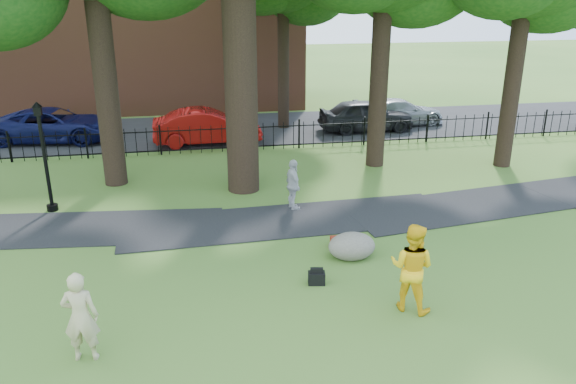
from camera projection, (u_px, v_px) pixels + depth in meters
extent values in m
plane|color=#386122|center=(275.00, 287.00, 13.37)|extent=(120.00, 120.00, 0.00)
cube|color=black|center=(287.00, 221.00, 17.15)|extent=(36.07, 3.85, 0.03)
cube|color=black|center=(225.00, 130.00, 28.16)|extent=(80.00, 7.00, 0.02)
cube|color=black|center=(231.00, 128.00, 24.12)|extent=(44.00, 0.04, 0.04)
cube|color=black|center=(232.00, 147.00, 24.40)|extent=(44.00, 0.04, 0.04)
cube|color=brown|center=(142.00, 1.00, 32.83)|extent=(18.00, 8.00, 12.00)
cylinder|color=black|center=(240.00, 36.00, 18.05)|extent=(1.10, 1.10, 10.50)
cylinder|color=black|center=(103.00, 56.00, 18.91)|extent=(0.80, 0.80, 9.10)
cylinder|color=black|center=(380.00, 58.00, 21.18)|extent=(0.70, 0.70, 8.40)
cylinder|color=black|center=(515.00, 63.00, 21.16)|extent=(0.64, 0.64, 8.05)
imported|color=tan|center=(81.00, 317.00, 10.48)|extent=(0.71, 0.50, 1.84)
imported|color=yellow|center=(412.00, 267.00, 12.14)|extent=(1.24, 1.21, 2.02)
imported|color=#ABABB0|center=(293.00, 185.00, 17.77)|extent=(0.57, 1.03, 1.66)
ellipsoid|color=slate|center=(352.00, 244.00, 14.74)|extent=(1.28, 0.98, 0.73)
cylinder|color=black|center=(46.00, 164.00, 17.44)|extent=(0.12, 0.12, 3.09)
cylinder|color=black|center=(53.00, 207.00, 17.94)|extent=(0.35, 0.35, 0.19)
cube|color=black|center=(38.00, 111.00, 16.87)|extent=(0.22, 0.22, 0.29)
cone|color=black|center=(37.00, 104.00, 16.80)|extent=(0.31, 0.31, 0.15)
cube|color=black|center=(317.00, 278.00, 13.46)|extent=(0.44, 0.32, 0.30)
cube|color=maroon|center=(338.00, 241.00, 15.45)|extent=(0.40, 0.27, 0.27)
imported|color=maroon|center=(207.00, 127.00, 25.42)|extent=(4.87, 1.81, 1.59)
imported|color=#0C103E|center=(54.00, 125.00, 25.84)|extent=(5.75, 3.22, 1.52)
imported|color=black|center=(366.00, 115.00, 27.73)|extent=(4.65, 1.91, 1.58)
imported|color=gray|center=(399.00, 112.00, 28.98)|extent=(4.82, 2.32, 1.35)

